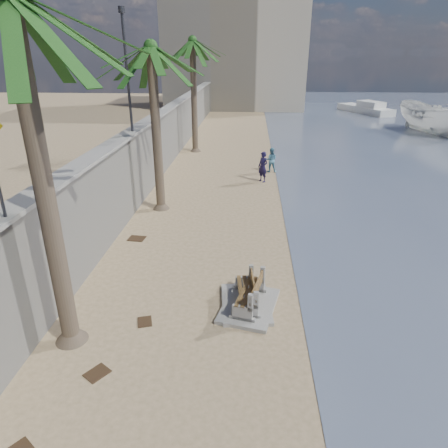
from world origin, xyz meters
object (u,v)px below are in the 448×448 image
object	(u,v)px
bench_near	(246,295)
bench_far	(249,296)
palm_back	(192,42)
yacht_far	(365,110)
palm_front	(9,2)
person_b	(271,159)
palm_mid	(151,49)
boat_cruiser	(434,117)
person_a	(263,165)

from	to	relation	value
bench_near	bench_far	xyz separation A→B (m)	(0.10, -0.10, 0.01)
bench_near	palm_back	size ratio (longest dim) A/B	0.25
bench_far	palm_back	world-z (taller)	palm_back
bench_near	yacht_far	distance (m)	44.98
palm_front	person_b	bearing A→B (deg)	70.57
person_b	yacht_far	distance (m)	30.77
bench_near	palm_front	world-z (taller)	palm_front
bench_near	palm_mid	distance (m)	11.14
bench_near	boat_cruiser	world-z (taller)	boat_cruiser
boat_cruiser	person_a	bearing A→B (deg)	-151.46
boat_cruiser	bench_near	bearing A→B (deg)	-137.25
bench_far	bench_near	bearing A→B (deg)	133.90
palm_back	yacht_far	distance (m)	30.06
palm_front	boat_cruiser	size ratio (longest dim) A/B	2.32
bench_far	boat_cruiser	xyz separation A→B (m)	(16.79, 29.16, 1.11)
palm_front	boat_cruiser	world-z (taller)	palm_front
palm_front	palm_back	world-z (taller)	palm_front
palm_front	boat_cruiser	bearing A→B (deg)	55.28
palm_back	yacht_far	size ratio (longest dim) A/B	1.05
bench_far	palm_mid	size ratio (longest dim) A/B	0.30
palm_mid	person_a	world-z (taller)	palm_mid
bench_far	palm_back	bearing A→B (deg)	102.04
yacht_far	palm_mid	bearing A→B (deg)	127.22
person_b	bench_far	bearing A→B (deg)	87.03
yacht_far	person_b	bearing A→B (deg)	130.33
palm_front	boat_cruiser	xyz separation A→B (m)	(21.43, 30.93, -6.32)
person_a	boat_cruiser	size ratio (longest dim) A/B	0.53
yacht_far	palm_front	bearing A→B (deg)	132.26
person_a	palm_front	bearing A→B (deg)	-66.18
palm_back	yacht_far	xyz separation A→B (m)	(18.40, 22.62, -7.29)
person_a	yacht_far	distance (m)	32.99
bench_far	yacht_far	distance (m)	45.05
bench_far	palm_front	xyz separation A→B (m)	(-4.64, -1.77, 7.43)
person_a	boat_cruiser	distance (m)	23.08
bench_near	bench_far	distance (m)	0.14
palm_front	person_a	size ratio (longest dim) A/B	4.36
palm_back	palm_mid	bearing A→B (deg)	-90.15
person_b	palm_back	bearing A→B (deg)	-42.25
bench_far	boat_cruiser	bearing A→B (deg)	60.07
boat_cruiser	person_b	bearing A→B (deg)	-154.49
palm_mid	palm_back	size ratio (longest dim) A/B	0.93
palm_front	palm_mid	xyz separation A→B (m)	(0.31, 9.68, -0.72)
bench_near	palm_back	world-z (taller)	palm_back
bench_near	person_a	distance (m)	12.60
palm_back	yacht_far	bearing A→B (deg)	50.88
palm_back	person_b	xyz separation A→B (m)	(5.52, -5.32, -6.79)
bench_far	palm_mid	bearing A→B (deg)	118.71
palm_back	person_b	distance (m)	10.24
person_b	boat_cruiser	bearing A→B (deg)	-135.68
palm_front	yacht_far	size ratio (longest dim) A/B	1.07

